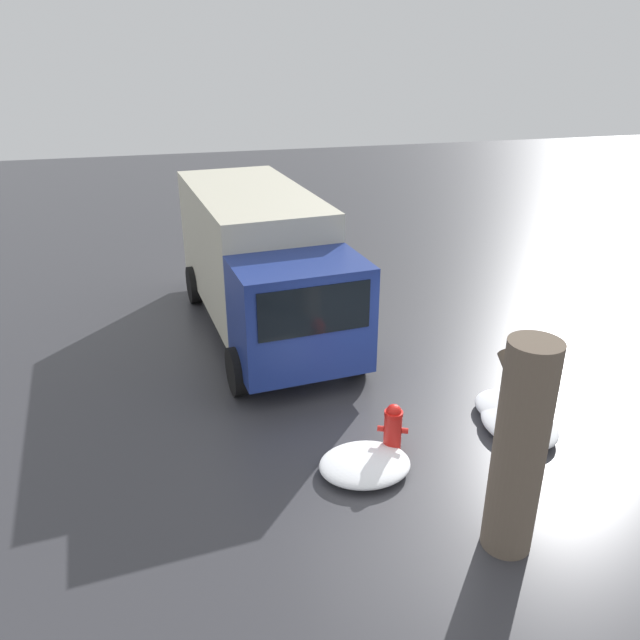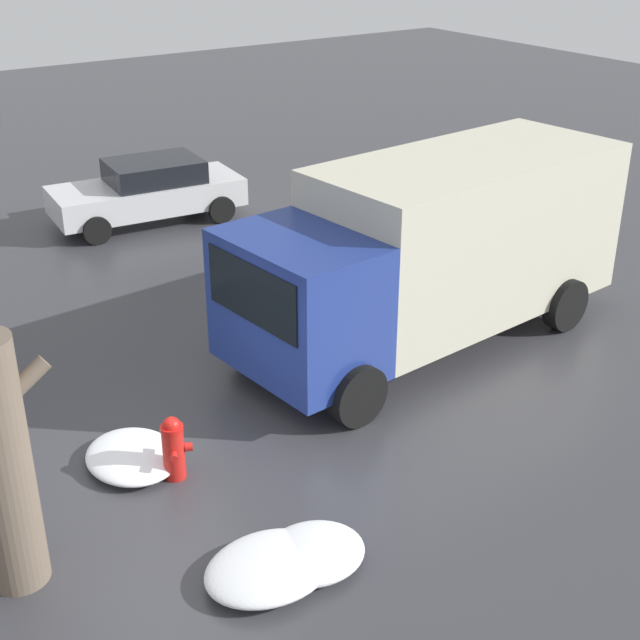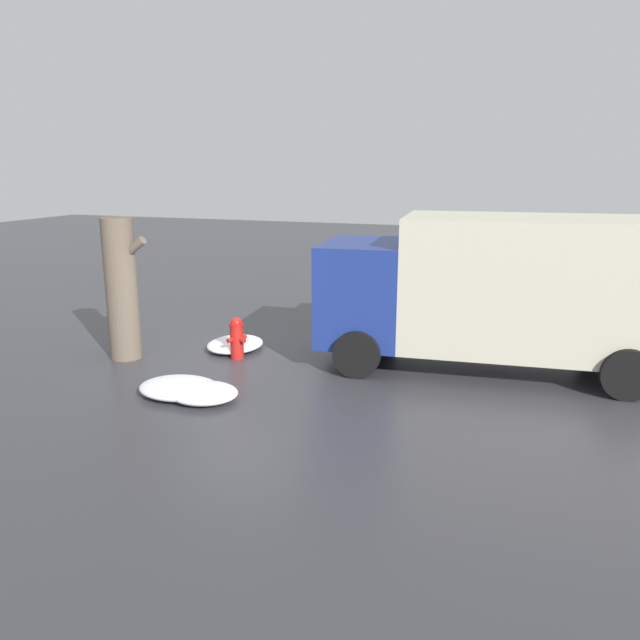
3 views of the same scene
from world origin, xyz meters
The scene contains 7 objects.
ground_plane centered at (0.00, 0.00, 0.00)m, with size 60.00×60.00×0.00m, color #38383D.
fire_hydrant centered at (0.00, 0.00, 0.45)m, with size 0.39×0.47×0.87m.
tree_trunk centered at (-2.20, -0.73, 1.47)m, with size 0.97×0.63×2.90m.
delivery_truck centered at (5.24, 1.15, 1.63)m, with size 7.09×3.15×2.98m.
snow_pile_by_hydrant centered at (0.55, -2.32, 0.13)m, with size 1.20×1.04×0.26m.
snow_pile_curbside centered at (0.02, -2.25, 0.13)m, with size 1.46×1.16×0.27m.
snow_pile_by_tree centered at (-0.34, 0.56, 0.12)m, with size 1.16×1.40×0.24m.
Camera 1 is at (-7.57, 3.15, 5.94)m, focal length 35.00 mm.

